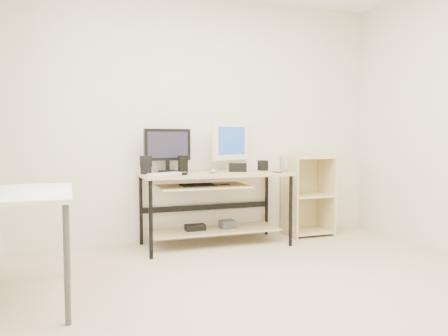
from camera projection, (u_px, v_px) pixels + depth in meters
name	position (u px, v px, depth m)	size (l,w,h in m)	color
room	(274.00, 104.00, 2.82)	(4.01, 4.01, 2.62)	beige
desk	(213.00, 193.00, 4.43)	(1.50, 0.65, 0.75)	tan
side_table	(24.00, 203.00, 2.87)	(0.60, 1.00, 0.75)	white
shelf_unit	(306.00, 195.00, 4.98)	(0.50, 0.40, 0.90)	beige
black_monitor	(167.00, 147.00, 4.42)	(0.48, 0.20, 0.44)	black
white_imac	(231.00, 142.00, 4.66)	(0.47, 0.25, 0.53)	silver
keyboard	(168.00, 173.00, 4.23)	(0.40, 0.11, 0.01)	white
mouse	(213.00, 171.00, 4.36)	(0.07, 0.11, 0.04)	#AEAEB3
center_speaker	(238.00, 167.00, 4.50)	(0.18, 0.08, 0.09)	black
speaker_left	(146.00, 165.00, 4.20)	(0.11, 0.11, 0.18)	black
speaker_right	(263.00, 165.00, 4.67)	(0.09, 0.09, 0.11)	black
audio_controller	(183.00, 164.00, 4.32)	(0.09, 0.06, 0.18)	black
volume_puck	(185.00, 174.00, 4.11)	(0.06, 0.06, 0.02)	black
smartphone	(277.00, 172.00, 4.43)	(0.06, 0.11, 0.01)	black
coaster	(285.00, 172.00, 4.50)	(0.08, 0.08, 0.01)	#AC734E
drinking_glass	(285.00, 165.00, 4.49)	(0.06, 0.06, 0.13)	white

